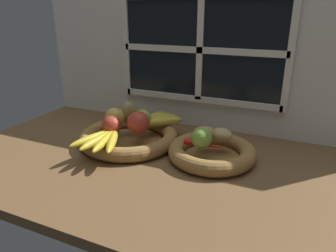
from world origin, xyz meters
TOP-DOWN VIEW (x-y plane):
  - ground_plane at (0.00, 0.00)cm, footprint 140.00×90.00cm
  - back_wall at (0.00, 29.77)cm, footprint 140.00×4.60cm
  - fruit_bowl_left at (-17.08, 2.01)cm, footprint 34.96×34.96cm
  - fruit_bowl_right at (13.61, 2.01)cm, footprint 28.02×28.02cm
  - apple_red_right at (-12.41, 0.96)cm, footprint 7.89×7.89cm
  - apple_green_back at (-14.25, 7.56)cm, footprint 6.47×6.47cm
  - apple_golden_left at (-23.30, 3.03)cm, footprint 7.19×7.19cm
  - apple_red_front at (-20.32, -3.53)cm, footprint 6.57×6.57cm
  - pear_brown at (-20.35, 7.98)cm, footprint 8.14×8.26cm
  - banana_bunch_front at (-18.65, -11.05)cm, footprint 15.83×19.66cm
  - banana_bunch_back at (-10.76, 12.49)cm, footprint 14.37×17.44cm
  - potato_oblong at (10.24, 4.63)cm, footprint 8.73×7.12cm
  - potato_back at (15.48, 6.13)cm, footprint 7.89×6.96cm
  - lime_near at (11.19, -1.61)cm, footprint 6.49×6.49cm
  - chili_pepper at (12.80, -1.24)cm, footprint 14.46×2.18cm

SIDE VIEW (x-z plane):
  - ground_plane at x=0.00cm, z-range -3.00..0.00cm
  - fruit_bowl_left at x=-17.08cm, z-range -0.18..4.81cm
  - fruit_bowl_right at x=13.61cm, z-range -0.17..4.83cm
  - chili_pepper at x=12.80cm, z-range 4.99..7.12cm
  - banana_bunch_front at x=-18.65cm, z-range 4.99..7.78cm
  - banana_bunch_back at x=-10.76cm, z-range 4.99..8.08cm
  - potato_back at x=15.48cm, z-range 4.99..9.34cm
  - potato_oblong at x=10.24cm, z-range 4.99..9.70cm
  - apple_green_back at x=-14.25cm, z-range 4.99..11.46cm
  - lime_near at x=11.19cm, z-range 4.99..11.48cm
  - apple_red_front at x=-20.32cm, z-range 4.99..11.56cm
  - apple_golden_left at x=-23.30cm, z-range 4.99..12.18cm
  - apple_red_right at x=-12.41cm, z-range 4.99..12.89cm
  - pear_brown at x=-20.35cm, z-range 4.99..13.68cm
  - back_wall at x=0.00cm, z-range 0.38..55.38cm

